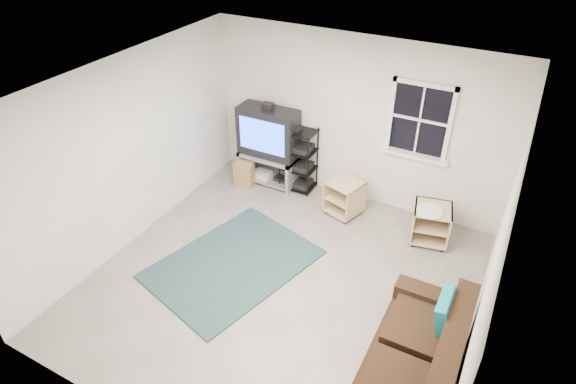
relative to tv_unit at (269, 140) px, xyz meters
The scene contains 8 objects.
room 2.40m from the tv_unit, ahead, with size 4.60×4.62×4.60m.
tv_unit is the anchor object (origin of this frame).
av_rack 0.61m from the tv_unit, ahead, with size 0.54×0.40×1.09m.
side_table_left 1.57m from the tv_unit, ahead, with size 0.59×0.59×0.56m.
side_table_right 2.82m from the tv_unit, ahead, with size 0.60×0.60×0.58m.
sofa 4.26m from the tv_unit, 40.47° to the right, with size 0.85×1.92×0.88m.
shag_rug 2.27m from the tv_unit, 73.77° to the right, with size 1.53×2.11×0.02m, color black.
paper_bag 0.72m from the tv_unit, 134.40° to the right, with size 0.31×0.20×0.44m, color #9B7A45.
Camera 1 is at (2.17, -3.93, 4.43)m, focal length 30.00 mm.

